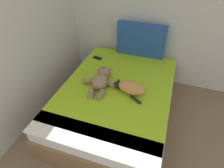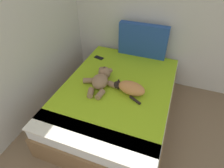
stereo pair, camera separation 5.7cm
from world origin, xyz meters
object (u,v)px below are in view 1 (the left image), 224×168
(bed, at_px, (117,101))
(teddy_bear, at_px, (101,79))
(patterned_cushion, at_px, (141,40))
(cell_phone, at_px, (97,58))
(cat, at_px, (130,88))

(bed, xyz_separation_m, teddy_bear, (-0.21, -0.02, 0.34))
(bed, distance_m, patterned_cushion, 1.04)
(patterned_cushion, distance_m, cell_phone, 0.73)
(patterned_cushion, xyz_separation_m, cat, (0.08, -0.95, -0.18))
(bed, bearing_deg, teddy_bear, -174.87)
(bed, height_order, cell_phone, cell_phone)
(cat, distance_m, teddy_bear, 0.39)
(cat, height_order, teddy_bear, teddy_bear)
(teddy_bear, xyz_separation_m, cell_phone, (-0.29, 0.59, -0.07))
(cat, distance_m, cell_phone, 0.93)
(bed, height_order, patterned_cushion, patterned_cushion)
(bed, height_order, cat, cat)
(teddy_bear, relative_size, cell_phone, 3.43)
(cat, bearing_deg, teddy_bear, 175.41)
(bed, xyz_separation_m, cell_phone, (-0.50, 0.57, 0.26))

